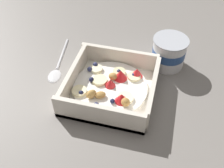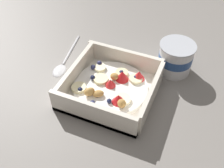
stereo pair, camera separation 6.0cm
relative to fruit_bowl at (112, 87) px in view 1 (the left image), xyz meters
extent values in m
plane|color=gray|center=(0.00, 0.02, -0.02)|extent=(2.40, 2.40, 0.00)
cube|color=white|center=(0.00, 0.00, -0.01)|extent=(0.19, 0.19, 0.01)
cube|color=white|center=(0.00, -0.09, 0.01)|extent=(0.19, 0.01, 0.06)
cube|color=white|center=(0.00, 0.09, 0.01)|extent=(0.19, 0.01, 0.06)
cube|color=white|center=(-0.09, 0.00, 0.01)|extent=(0.01, 0.17, 0.06)
cube|color=white|center=(0.09, 0.00, 0.01)|extent=(0.01, 0.17, 0.06)
cylinder|color=white|center=(0.00, 0.00, 0.00)|extent=(0.17, 0.17, 0.01)
cylinder|color=#F7EFC6|center=(-0.05, 0.04, 0.01)|extent=(0.03, 0.03, 0.01)
cylinder|color=beige|center=(0.01, 0.05, 0.01)|extent=(0.03, 0.03, 0.01)
cylinder|color=#F4EAB7|center=(-0.07, -0.04, 0.01)|extent=(0.04, 0.04, 0.01)
cylinder|color=#F4EAB7|center=(0.04, 0.04, 0.01)|extent=(0.03, 0.03, 0.01)
cylinder|color=#F7EFC6|center=(0.04, -0.03, 0.01)|extent=(0.04, 0.04, 0.01)
cylinder|color=#F4EAB7|center=(-0.03, 0.01, 0.01)|extent=(0.04, 0.04, 0.01)
cone|color=red|center=(0.05, 0.05, 0.01)|extent=(0.04, 0.04, 0.02)
cone|color=red|center=(0.01, 0.03, 0.02)|extent=(0.04, 0.04, 0.02)
cone|color=red|center=(0.00, 0.00, 0.01)|extent=(0.03, 0.03, 0.02)
cone|color=red|center=(0.03, -0.04, 0.01)|extent=(0.04, 0.04, 0.02)
sphere|color=#191E3D|center=(0.01, -0.05, 0.01)|extent=(0.01, 0.01, 0.01)
sphere|color=navy|center=(-0.06, 0.05, 0.01)|extent=(0.01, 0.01, 0.01)
sphere|color=#23284C|center=(0.00, 0.05, 0.01)|extent=(0.01, 0.01, 0.01)
sphere|color=#191E3D|center=(-0.06, -0.04, 0.01)|extent=(0.01, 0.01, 0.01)
sphere|color=navy|center=(0.04, 0.04, 0.01)|extent=(0.01, 0.01, 0.01)
sphere|color=navy|center=(-0.06, 0.04, 0.01)|extent=(0.01, 0.01, 0.01)
sphere|color=navy|center=(-0.02, -0.07, 0.01)|extent=(0.01, 0.01, 0.01)
sphere|color=#191E3D|center=(-0.05, 0.00, 0.01)|extent=(0.01, 0.01, 0.01)
ellipsoid|color=tan|center=(-0.01, 0.02, 0.01)|extent=(0.02, 0.02, 0.02)
ellipsoid|color=#AD7F42|center=(0.04, -0.05, 0.01)|extent=(0.03, 0.02, 0.02)
ellipsoid|color=#AD7F42|center=(-0.02, -0.04, 0.01)|extent=(0.03, 0.03, 0.01)
ellipsoid|color=tan|center=(-0.04, -0.04, 0.01)|extent=(0.03, 0.03, 0.02)
ellipsoid|color=silver|center=(-0.15, 0.02, -0.01)|extent=(0.04, 0.05, 0.01)
cylinder|color=silver|center=(-0.17, 0.11, -0.02)|extent=(0.03, 0.12, 0.01)
cylinder|color=white|center=(0.11, 0.13, 0.02)|extent=(0.08, 0.08, 0.07)
cylinder|color=#2D5193|center=(0.11, 0.13, 0.02)|extent=(0.08, 0.08, 0.02)
cylinder|color=#B7BCC6|center=(0.11, 0.13, 0.06)|extent=(0.09, 0.09, 0.00)
camera|label=1|loc=(0.10, -0.41, 0.44)|focal=42.86mm
camera|label=2|loc=(0.16, -0.39, 0.44)|focal=42.86mm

